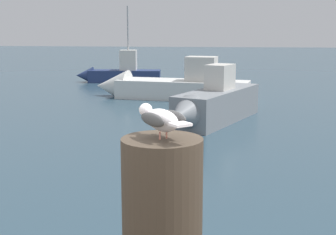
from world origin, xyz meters
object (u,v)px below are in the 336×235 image
seagull (161,119)px  boat_white (165,87)px  boat_navy (118,73)px  boat_grey (212,105)px

seagull → boat_white: seagull is taller
boat_white → boat_navy: bearing=119.9°
seagull → boat_grey: seagull is taller
seagull → boat_white: 16.60m
boat_navy → seagull: bearing=-77.4°
boat_white → boat_grey: (1.90, -4.72, 0.09)m
boat_grey → seagull: bearing=-90.1°
boat_white → seagull: bearing=-83.4°
seagull → boat_white: size_ratio=0.05×
seagull → boat_navy: 22.00m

